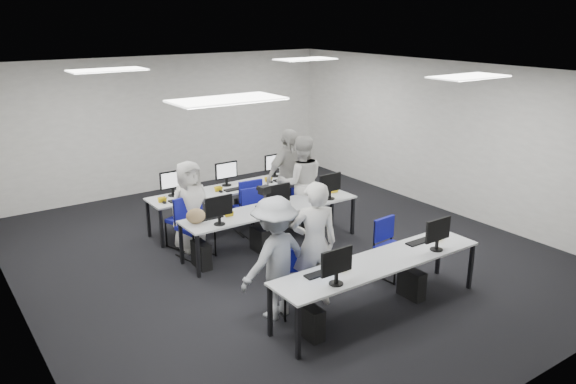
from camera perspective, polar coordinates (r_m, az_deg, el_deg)
room at (r=9.09m, az=-0.96°, el=2.62°), size 9.00×9.02×3.00m
ceiling_panels at (r=8.82m, az=-1.01°, el=11.98°), size 5.20×4.60×0.02m
desk_front at (r=7.61m, az=9.29°, el=-7.27°), size 3.20×0.70×0.73m
desk_mid at (r=9.49m, az=-1.61°, el=-1.90°), size 3.20×0.70×0.73m
desk_back at (r=10.63m, az=-5.76°, el=0.18°), size 3.20×0.70×0.73m
equipment_front at (r=7.62m, az=8.22°, el=-9.89°), size 2.51×0.41×1.19m
equipment_mid at (r=9.49m, az=-2.50°, el=-3.99°), size 2.91×0.41×1.19m
equipment_back at (r=10.83m, az=-4.88°, el=-1.25°), size 2.91×0.41×1.19m
chair_0 at (r=7.66m, az=0.62°, el=-10.29°), size 0.54×0.56×0.84m
chair_1 at (r=8.78m, az=10.50°, el=-6.68°), size 0.48×0.51×0.90m
chair_2 at (r=9.44m, az=-9.45°, el=-4.66°), size 0.58×0.62×0.99m
chair_3 at (r=10.18m, az=-3.24°, el=-2.76°), size 0.52×0.56×0.98m
chair_4 at (r=10.66m, az=0.65°, el=-2.05°), size 0.54×0.56×0.83m
chair_5 at (r=9.85m, az=-10.42°, el=-3.80°), size 0.61×0.64×0.95m
chair_6 at (r=10.33m, az=-4.03°, el=-2.60°), size 0.51×0.54×0.91m
chair_7 at (r=10.94m, az=0.64°, el=-1.52°), size 0.44×0.48×0.84m
handbag at (r=8.85m, az=-9.36°, el=-2.42°), size 0.35×0.29×0.25m
student_0 at (r=7.62m, az=2.67°, el=-5.33°), size 0.76×0.63×1.77m
student_1 at (r=10.35m, az=1.36°, el=0.96°), size 1.06×0.96×1.76m
student_2 at (r=9.57m, az=-9.92°, el=-1.40°), size 0.80×0.55×1.55m
student_3 at (r=10.60m, az=0.02°, el=1.55°), size 1.13×0.63×1.83m
photographer at (r=7.35m, az=-1.35°, el=-6.69°), size 1.17×0.81×1.66m
dslr_camera at (r=7.15m, az=-2.41°, el=0.21°), size 0.17×0.20×0.10m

